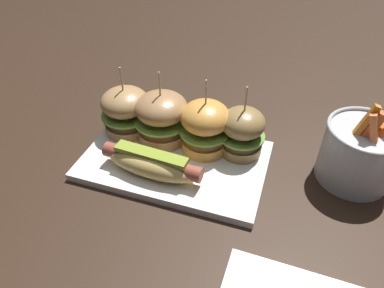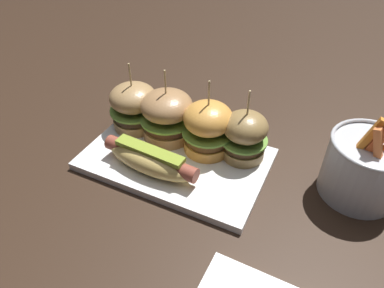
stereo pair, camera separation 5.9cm
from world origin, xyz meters
name	(u,v)px [view 1 (the left image)]	position (x,y,z in m)	size (l,w,h in m)	color
ground_plane	(175,163)	(0.00, 0.00, 0.00)	(3.00, 3.00, 0.00)	black
platter_main	(175,160)	(0.00, 0.00, 0.01)	(0.32, 0.20, 0.01)	white
hot_dog	(152,163)	(-0.02, -0.05, 0.04)	(0.18, 0.07, 0.05)	#D6B561
slider_far_left	(126,110)	(-0.12, 0.05, 0.06)	(0.10, 0.10, 0.13)	#A17C4D
slider_center_left	(162,117)	(-0.04, 0.05, 0.06)	(0.10, 0.10, 0.14)	#9D7248
slider_center_right	(205,126)	(0.04, 0.04, 0.06)	(0.09, 0.09, 0.14)	gold
slider_far_right	(242,131)	(0.11, 0.06, 0.06)	(0.08, 0.08, 0.13)	olive
fries_bucket	(359,153)	(0.30, 0.07, 0.05)	(0.13, 0.13, 0.15)	#B7BABF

